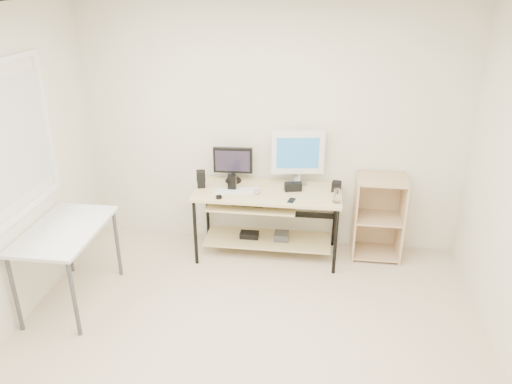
{
  "coord_description": "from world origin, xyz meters",
  "views": [
    {
      "loc": [
        0.49,
        -3.0,
        2.82
      ],
      "look_at": [
        -0.07,
        1.3,
        0.89
      ],
      "focal_mm": 35.0,
      "sensor_mm": 36.0,
      "label": 1
    }
  ],
  "objects": [
    {
      "name": "audio_controller",
      "position": [
        -0.36,
        1.62,
        0.84
      ],
      "size": [
        0.09,
        0.06,
        0.17
      ],
      "primitive_type": "cube",
      "rotation": [
        0.0,
        0.0,
        -0.02
      ],
      "color": "black",
      "rests_on": "desk"
    },
    {
      "name": "white_imac",
      "position": [
        0.29,
        1.86,
        1.09
      ],
      "size": [
        0.55,
        0.17,
        0.58
      ],
      "rotation": [
        0.0,
        0.0,
        0.15
      ],
      "color": "silver",
      "rests_on": "desk"
    },
    {
      "name": "drinking_glass",
      "position": [
        0.7,
        1.46,
        0.82
      ],
      "size": [
        0.07,
        0.07,
        0.13
      ],
      "primitive_type": "cylinder",
      "rotation": [
        0.0,
        0.0,
        -0.1
      ],
      "color": "white",
      "rests_on": "coaster"
    },
    {
      "name": "smartphone",
      "position": [
        0.26,
        1.44,
        0.75
      ],
      "size": [
        0.08,
        0.12,
        0.01
      ],
      "primitive_type": "cube",
      "rotation": [
        0.0,
        0.0,
        -0.21
      ],
      "color": "black",
      "rests_on": "desk"
    },
    {
      "name": "coaster",
      "position": [
        0.7,
        1.46,
        0.75
      ],
      "size": [
        0.09,
        0.09,
        0.01
      ],
      "primitive_type": "cylinder",
      "rotation": [
        0.0,
        0.0,
        -0.1
      ],
      "color": "#926741",
      "rests_on": "desk"
    },
    {
      "name": "black_monitor",
      "position": [
        -0.39,
        1.85,
        0.97
      ],
      "size": [
        0.42,
        0.17,
        0.38
      ],
      "rotation": [
        0.0,
        0.0,
        0.05
      ],
      "color": "black",
      "rests_on": "desk"
    },
    {
      "name": "room",
      "position": [
        -0.14,
        0.04,
        1.32
      ],
      "size": [
        4.01,
        4.01,
        2.62
      ],
      "color": "beige",
      "rests_on": "ground"
    },
    {
      "name": "volume_puck",
      "position": [
        -0.46,
        1.4,
        0.76
      ],
      "size": [
        0.07,
        0.07,
        0.03
      ],
      "primitive_type": "cylinder",
      "rotation": [
        0.0,
        0.0,
        -0.19
      ],
      "color": "black",
      "rests_on": "desk"
    },
    {
      "name": "speaker_left",
      "position": [
        -0.7,
        1.66,
        0.84
      ],
      "size": [
        0.11,
        0.11,
        0.18
      ],
      "rotation": [
        0.0,
        0.0,
        0.27
      ],
      "color": "black",
      "rests_on": "desk"
    },
    {
      "name": "shelf_unit",
      "position": [
        1.15,
        1.82,
        0.45
      ],
      "size": [
        0.5,
        0.4,
        0.9
      ],
      "color": "tan",
      "rests_on": "ground"
    },
    {
      "name": "mouse",
      "position": [
        -0.1,
        1.58,
        0.77
      ],
      "size": [
        0.07,
        0.11,
        0.03
      ],
      "primitive_type": "ellipsoid",
      "rotation": [
        0.0,
        0.0,
        0.13
      ],
      "color": "#AAAAAE",
      "rests_on": "desk"
    },
    {
      "name": "keyboard",
      "position": [
        -0.31,
        1.59,
        0.76
      ],
      "size": [
        0.47,
        0.22,
        0.02
      ],
      "primitive_type": "cube",
      "rotation": [
        0.0,
        0.0,
        0.2
      ],
      "color": "silver",
      "rests_on": "desk"
    },
    {
      "name": "side_table",
      "position": [
        -1.68,
        0.6,
        0.67
      ],
      "size": [
        0.6,
        1.0,
        0.75
      ],
      "color": "silver",
      "rests_on": "ground"
    },
    {
      "name": "speaker_right",
      "position": [
        0.7,
        1.73,
        0.8
      ],
      "size": [
        0.1,
        0.1,
        0.11
      ],
      "primitive_type": "cube",
      "rotation": [
        0.0,
        0.0,
        -0.2
      ],
      "color": "black",
      "rests_on": "desk"
    },
    {
      "name": "desk",
      "position": [
        -0.03,
        1.66,
        0.54
      ],
      "size": [
        1.5,
        0.65,
        0.75
      ],
      "color": "beige",
      "rests_on": "ground"
    },
    {
      "name": "center_speaker",
      "position": [
        0.26,
        1.69,
        0.79
      ],
      "size": [
        0.19,
        0.12,
        0.09
      ],
      "primitive_type": "cube",
      "rotation": [
        0.0,
        0.0,
        0.25
      ],
      "color": "black",
      "rests_on": "desk"
    }
  ]
}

